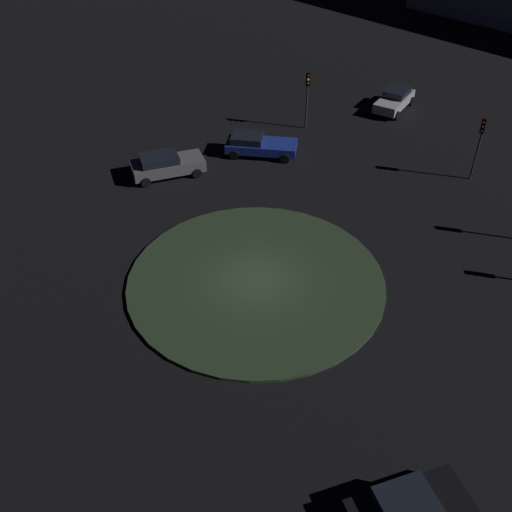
{
  "coord_description": "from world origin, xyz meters",
  "views": [
    {
      "loc": [
        -17.16,
        -12.42,
        18.54
      ],
      "look_at": [
        0.0,
        0.0,
        1.59
      ],
      "focal_mm": 40.43,
      "sensor_mm": 36.0,
      "label": 1
    }
  ],
  "objects_px": {
    "car_silver": "(395,99)",
    "traffic_light_northeast": "(308,89)",
    "car_grey": "(166,164)",
    "car_black": "(409,509)",
    "traffic_light_east": "(481,137)",
    "car_blue": "(258,144)"
  },
  "relations": [
    {
      "from": "car_silver",
      "to": "car_black",
      "type": "distance_m",
      "value": 32.15
    },
    {
      "from": "car_silver",
      "to": "traffic_light_east",
      "type": "bearing_deg",
      "value": 47.82
    },
    {
      "from": "car_grey",
      "to": "car_silver",
      "type": "bearing_deg",
      "value": 11.68
    },
    {
      "from": "car_blue",
      "to": "traffic_light_northeast",
      "type": "bearing_deg",
      "value": 56.82
    },
    {
      "from": "car_black",
      "to": "traffic_light_east",
      "type": "relative_size",
      "value": 1.07
    },
    {
      "from": "car_silver",
      "to": "car_grey",
      "type": "distance_m",
      "value": 18.68
    },
    {
      "from": "car_grey",
      "to": "traffic_light_east",
      "type": "relative_size",
      "value": 1.17
    },
    {
      "from": "car_blue",
      "to": "traffic_light_northeast",
      "type": "distance_m",
      "value": 5.54
    },
    {
      "from": "car_silver",
      "to": "traffic_light_northeast",
      "type": "height_order",
      "value": "traffic_light_northeast"
    },
    {
      "from": "car_grey",
      "to": "car_black",
      "type": "bearing_deg",
      "value": -84.2
    },
    {
      "from": "car_grey",
      "to": "traffic_light_east",
      "type": "height_order",
      "value": "traffic_light_east"
    },
    {
      "from": "car_blue",
      "to": "car_black",
      "type": "distance_m",
      "value": 25.13
    },
    {
      "from": "car_silver",
      "to": "car_grey",
      "type": "xyz_separation_m",
      "value": [
        -17.23,
        7.23,
        -0.0
      ]
    },
    {
      "from": "car_black",
      "to": "traffic_light_east",
      "type": "bearing_deg",
      "value": -130.04
    },
    {
      "from": "car_grey",
      "to": "car_black",
      "type": "xyz_separation_m",
      "value": [
        -11.66,
        -21.35,
        -0.07
      ]
    },
    {
      "from": "car_silver",
      "to": "traffic_light_northeast",
      "type": "distance_m",
      "value": 7.87
    },
    {
      "from": "traffic_light_northeast",
      "to": "car_blue",
      "type": "bearing_deg",
      "value": -29.43
    },
    {
      "from": "car_blue",
      "to": "traffic_light_east",
      "type": "xyz_separation_m",
      "value": [
        5.11,
        -12.45,
        2.15
      ]
    },
    {
      "from": "car_blue",
      "to": "car_black",
      "type": "height_order",
      "value": "car_black"
    },
    {
      "from": "car_silver",
      "to": "car_black",
      "type": "height_order",
      "value": "car_silver"
    },
    {
      "from": "car_grey",
      "to": "traffic_light_northeast",
      "type": "distance_m",
      "value": 11.39
    },
    {
      "from": "car_blue",
      "to": "car_grey",
      "type": "height_order",
      "value": "car_grey"
    }
  ]
}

